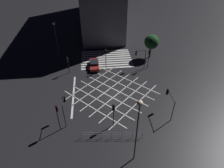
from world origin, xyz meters
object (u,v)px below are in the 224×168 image
object	(u,v)px
traffic_light_ne_cross	(64,106)
traffic_light_sw_cross	(149,55)
traffic_light_ne_main	(58,113)
traffic_light_sw_main	(140,55)
traffic_light_median_south	(106,55)
traffic_light_nw_cross	(170,99)
traffic_light_se_cross	(68,62)
street_lamp_east	(56,36)
street_tree_near	(151,42)
street_lamp_west	(138,118)
traffic_light_median_north	(113,111)
waiting_car	(94,64)

from	to	relation	value
traffic_light_ne_cross	traffic_light_sw_cross	distance (m)	19.38
traffic_light_ne_main	traffic_light_sw_cross	xyz separation A→B (m)	(-15.43, -14.03, -0.22)
traffic_light_sw_main	traffic_light_ne_cross	bearing A→B (deg)	44.15
traffic_light_ne_cross	traffic_light_sw_cross	xyz separation A→B (m)	(-14.80, -12.50, 0.02)
traffic_light_median_south	traffic_light_nw_cross	world-z (taller)	traffic_light_median_south
traffic_light_se_cross	street_lamp_east	xyz separation A→B (m)	(2.12, -4.32, 3.28)
street_tree_near	traffic_light_median_south	bearing A→B (deg)	21.76
street_lamp_east	traffic_light_median_south	bearing A→B (deg)	157.97
traffic_light_sw_cross	street_lamp_west	distance (m)	20.80
traffic_light_se_cross	street_tree_near	world-z (taller)	street_tree_near
street_lamp_west	street_tree_near	xyz separation A→B (m)	(-8.04, -23.65, -3.27)
traffic_light_median_north	traffic_light_nw_cross	world-z (taller)	traffic_light_median_north
traffic_light_sw_cross	traffic_light_nw_cross	xyz separation A→B (m)	(0.18, 12.31, -0.27)
traffic_light_se_cross	street_tree_near	distance (m)	17.39
traffic_light_median_south	street_tree_near	bearing A→B (deg)	111.76
street_tree_near	waiting_car	distance (m)	12.63
waiting_car	traffic_light_sw_cross	bearing A→B (deg)	81.65
traffic_light_ne_main	street_lamp_west	size ratio (longest dim) A/B	0.49
street_lamp_east	waiting_car	distance (m)	9.02
traffic_light_nw_cross	street_lamp_east	xyz separation A→B (m)	(17.17, -16.42, 3.10)
street_lamp_west	street_lamp_east	bearing A→B (deg)	-65.21
traffic_light_sw_main	traffic_light_median_north	xyz separation A→B (m)	(6.64, 14.13, -0.19)
street_tree_near	street_lamp_east	bearing A→B (deg)	0.52
traffic_light_se_cross	traffic_light_nw_cross	xyz separation A→B (m)	(-15.06, 12.09, 0.18)
traffic_light_ne_cross	street_lamp_west	size ratio (longest dim) A/B	0.44
traffic_light_ne_cross	traffic_light_se_cross	distance (m)	12.30
traffic_light_sw_main	street_lamp_west	bearing A→B (deg)	76.22
traffic_light_sw_cross	traffic_light_ne_cross	bearing A→B (deg)	-49.81
traffic_light_ne_main	traffic_light_sw_main	distance (m)	19.76
traffic_light_nw_cross	street_lamp_west	size ratio (longest dim) A/B	0.39
traffic_light_median_south	traffic_light_sw_main	bearing A→B (deg)	88.19
traffic_light_sw_cross	traffic_light_median_south	size ratio (longest dim) A/B	0.93
traffic_light_ne_cross	traffic_light_ne_main	size ratio (longest dim) A/B	0.90
street_tree_near	waiting_car	size ratio (longest dim) A/B	1.13
traffic_light_median_south	traffic_light_ne_main	bearing A→B (deg)	-26.63
traffic_light_se_cross	traffic_light_nw_cross	world-z (taller)	traffic_light_nw_cross
traffic_light_nw_cross	traffic_light_ne_cross	bearing A→B (deg)	90.76
traffic_light_se_cross	street_lamp_west	size ratio (longest dim) A/B	0.38
traffic_light_sw_main	street_lamp_east	world-z (taller)	street_lamp_east
traffic_light_median_south	traffic_light_nw_cross	distance (m)	15.03
street_lamp_east	traffic_light_sw_main	bearing A→B (deg)	165.96
traffic_light_median_north	waiting_car	distance (m)	15.75
traffic_light_ne_cross	traffic_light_se_cross	bearing A→B (deg)	2.05
traffic_light_sw_main	traffic_light_median_north	size ratio (longest dim) A/B	1.05
street_lamp_west	street_tree_near	bearing A→B (deg)	-108.78
traffic_light_ne_cross	traffic_light_ne_main	bearing A→B (deg)	157.65
traffic_light_ne_main	traffic_light_median_north	distance (m)	7.09
traffic_light_sw_cross	waiting_car	xyz separation A→B (m)	(10.43, -1.53, -2.35)
traffic_light_median_south	street_tree_near	world-z (taller)	street_tree_near
traffic_light_ne_main	waiting_car	bearing A→B (deg)	72.20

